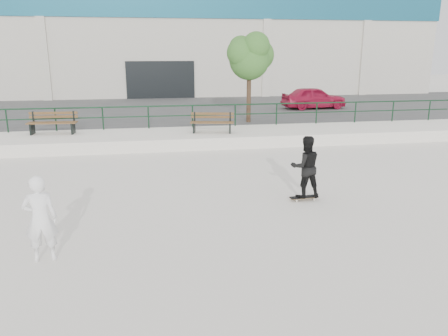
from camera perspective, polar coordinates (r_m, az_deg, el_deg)
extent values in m
plane|color=white|center=(9.97, -3.38, -8.05)|extent=(120.00, 120.00, 0.00)
cube|color=silver|center=(19.00, -6.69, 3.84)|extent=(30.00, 3.00, 0.50)
cube|color=#3E3E3E|center=(27.38, -7.75, 7.23)|extent=(60.00, 14.00, 0.50)
cylinder|color=#12341D|center=(20.09, -7.02, 8.05)|extent=(28.00, 0.06, 0.06)
cylinder|color=#12341D|center=(20.14, -6.98, 6.78)|extent=(28.00, 0.05, 0.05)
cylinder|color=#12341D|center=(21.00, -26.50, 5.52)|extent=(0.06, 0.06, 1.00)
cylinder|color=#12341D|center=(20.52, -21.12, 5.90)|extent=(0.06, 0.06, 1.00)
cylinder|color=#12341D|center=(20.23, -15.54, 6.24)|extent=(0.06, 0.06, 1.00)
cylinder|color=#12341D|center=(20.13, -9.84, 6.52)|extent=(0.06, 0.06, 1.00)
cylinder|color=#12341D|center=(20.23, -4.13, 6.74)|extent=(0.06, 0.06, 1.00)
cylinder|color=#12341D|center=(20.52, 1.48, 6.89)|extent=(0.06, 0.06, 1.00)
cylinder|color=#12341D|center=(21.00, 6.88, 6.98)|extent=(0.06, 0.06, 1.00)
cylinder|color=#12341D|center=(21.66, 11.99, 7.00)|extent=(0.06, 0.06, 1.00)
cylinder|color=#12341D|center=(22.47, 16.77, 6.98)|extent=(0.06, 0.06, 1.00)
cylinder|color=#12341D|center=(23.43, 21.19, 6.91)|extent=(0.06, 0.06, 1.00)
cylinder|color=#12341D|center=(24.51, 25.24, 6.81)|extent=(0.06, 0.06, 1.00)
cube|color=beige|center=(41.13, -8.77, 15.00)|extent=(44.00, 16.00, 8.00)
cube|color=#165871|center=(41.25, -8.95, 19.31)|extent=(44.20, 16.20, 1.80)
cube|color=black|center=(33.16, -8.27, 10.90)|extent=(5.00, 0.15, 3.20)
cube|color=beige|center=(33.76, -22.40, 12.58)|extent=(0.60, 0.25, 6.20)
cube|color=beige|center=(34.23, 5.53, 13.62)|extent=(0.60, 0.25, 6.20)
cube|color=beige|center=(37.14, 17.85, 13.10)|extent=(0.60, 0.25, 6.20)
cube|color=#4C311A|center=(19.66, -21.68, 5.43)|extent=(2.02, 0.28, 0.04)
cube|color=#4C311A|center=(19.85, -21.53, 5.52)|extent=(2.02, 0.28, 0.04)
cube|color=#4C311A|center=(20.04, -21.38, 5.62)|extent=(2.02, 0.28, 0.04)
cube|color=#4C311A|center=(20.10, -21.37, 6.26)|extent=(2.01, 0.19, 0.11)
cube|color=#4C311A|center=(20.08, -21.41, 6.70)|extent=(2.01, 0.19, 0.11)
cube|color=black|center=(20.14, -23.76, 4.71)|extent=(0.11, 0.56, 0.47)
cube|color=black|center=(20.34, -23.65, 6.12)|extent=(0.07, 0.06, 0.47)
cube|color=black|center=(19.68, -19.10, 4.94)|extent=(0.11, 0.56, 0.47)
cube|color=black|center=(19.89, -19.03, 6.39)|extent=(0.07, 0.06, 0.47)
cube|color=#4C311A|center=(18.63, -1.61, 5.88)|extent=(1.84, 0.51, 0.04)
cube|color=#4C311A|center=(18.81, -1.57, 5.97)|extent=(1.84, 0.51, 0.04)
cube|color=#4C311A|center=(19.00, -1.54, 6.06)|extent=(1.84, 0.51, 0.04)
cube|color=#4C311A|center=(19.05, -1.52, 6.68)|extent=(1.82, 0.43, 0.10)
cube|color=#4C311A|center=(19.03, -1.53, 7.11)|extent=(1.82, 0.43, 0.10)
cube|color=black|center=(18.91, -3.91, 5.30)|extent=(0.17, 0.52, 0.43)
cube|color=black|center=(19.11, -3.85, 6.68)|extent=(0.07, 0.06, 0.43)
cube|color=black|center=(18.82, 0.79, 5.28)|extent=(0.17, 0.52, 0.43)
cube|color=black|center=(19.01, 0.82, 6.67)|extent=(0.07, 0.06, 0.43)
cylinder|color=#4D3826|center=(21.62, 3.25, 9.39)|extent=(0.21, 0.21, 2.58)
sphere|color=#2C6123|center=(21.52, 3.32, 13.95)|extent=(1.93, 1.93, 1.93)
sphere|color=#2C6123|center=(21.95, 4.54, 14.51)|extent=(1.50, 1.50, 1.50)
sphere|color=#2C6123|center=(21.21, 2.30, 14.81)|extent=(1.39, 1.39, 1.39)
sphere|color=#2C6123|center=(21.15, 4.21, 15.66)|extent=(1.29, 1.29, 1.29)
sphere|color=#2C6123|center=(21.86, 2.23, 15.38)|extent=(1.18, 1.18, 1.18)
imported|color=#A81436|center=(27.41, 11.63, 8.99)|extent=(3.98, 1.81, 1.32)
cube|color=black|center=(12.03, 10.40, -3.73)|extent=(0.80, 0.27, 0.02)
cube|color=brown|center=(12.03, 10.40, -3.81)|extent=(0.80, 0.27, 0.01)
cube|color=#9D9DA2|center=(11.93, 9.27, -4.04)|extent=(0.08, 0.17, 0.03)
cube|color=#9D9DA2|center=(12.15, 11.50, -3.80)|extent=(0.08, 0.17, 0.03)
cylinder|color=beige|center=(11.86, 9.45, -4.26)|extent=(0.06, 0.03, 0.06)
cylinder|color=beige|center=(12.02, 9.07, -3.98)|extent=(0.06, 0.03, 0.06)
cylinder|color=beige|center=(12.08, 11.70, -4.01)|extent=(0.06, 0.03, 0.06)
cylinder|color=beige|center=(12.24, 11.30, -3.74)|extent=(0.06, 0.03, 0.06)
imported|color=black|center=(11.79, 10.60, 0.15)|extent=(0.83, 0.65, 1.67)
imported|color=white|center=(8.96, -22.87, -6.13)|extent=(0.67, 0.48, 1.70)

